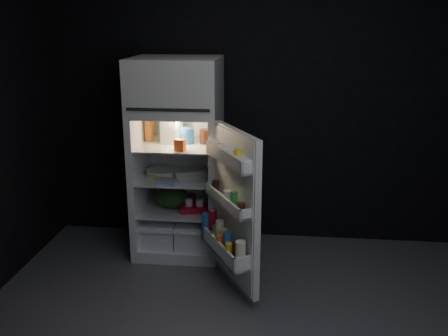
# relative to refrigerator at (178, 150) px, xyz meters

# --- Properties ---
(floor) EXTENTS (4.00, 3.40, 0.00)m
(floor) POSITION_rel_refrigerator_xyz_m (0.70, -1.32, -0.96)
(floor) COLOR #55555B
(floor) RESTS_ON ground
(wall_back) EXTENTS (4.00, 0.00, 2.70)m
(wall_back) POSITION_rel_refrigerator_xyz_m (0.70, 0.38, 0.39)
(wall_back) COLOR black
(wall_back) RESTS_ON ground
(wall_front) EXTENTS (4.00, 0.00, 2.70)m
(wall_front) POSITION_rel_refrigerator_xyz_m (0.70, -3.02, 0.39)
(wall_front) COLOR black
(wall_front) RESTS_ON ground
(refrigerator) EXTENTS (0.76, 0.71, 1.78)m
(refrigerator) POSITION_rel_refrigerator_xyz_m (0.00, 0.00, 0.00)
(refrigerator) COLOR white
(refrigerator) RESTS_ON ground
(fridge_door) EXTENTS (0.51, 0.72, 1.22)m
(fridge_door) POSITION_rel_refrigerator_xyz_m (0.55, -0.70, -0.28)
(fridge_door) COLOR white
(fridge_door) RESTS_ON ground
(milk_jug) EXTENTS (0.18, 0.18, 0.24)m
(milk_jug) POSITION_rel_refrigerator_xyz_m (-0.05, -0.02, 0.19)
(milk_jug) COLOR white
(milk_jug) RESTS_ON refrigerator
(mayo_jar) EXTENTS (0.13, 0.13, 0.14)m
(mayo_jar) POSITION_rel_refrigerator_xyz_m (0.09, -0.01, 0.14)
(mayo_jar) COLOR #1F5DAC
(mayo_jar) RESTS_ON refrigerator
(jam_jar) EXTENTS (0.13, 0.13, 0.13)m
(jam_jar) POSITION_rel_refrigerator_xyz_m (0.25, 0.00, 0.14)
(jam_jar) COLOR black
(jam_jar) RESTS_ON refrigerator
(amber_bottle) EXTENTS (0.11, 0.11, 0.22)m
(amber_bottle) POSITION_rel_refrigerator_xyz_m (-0.28, 0.06, 0.18)
(amber_bottle) COLOR orange
(amber_bottle) RESTS_ON refrigerator
(small_carton) EXTENTS (0.10, 0.08, 0.10)m
(small_carton) POSITION_rel_refrigerator_xyz_m (0.07, -0.27, 0.12)
(small_carton) COLOR #E6501B
(small_carton) RESTS_ON refrigerator
(egg_carton) EXTENTS (0.33, 0.22, 0.07)m
(egg_carton) POSITION_rel_refrigerator_xyz_m (0.14, -0.08, -0.19)
(egg_carton) COLOR #98978A
(egg_carton) RESTS_ON refrigerator
(pie) EXTENTS (0.40, 0.40, 0.04)m
(pie) POSITION_rel_refrigerator_xyz_m (-0.14, -0.01, -0.21)
(pie) COLOR tan
(pie) RESTS_ON refrigerator
(flat_package) EXTENTS (0.20, 0.15, 0.04)m
(flat_package) POSITION_rel_refrigerator_xyz_m (-0.04, -0.28, -0.21)
(flat_package) COLOR #7C94C0
(flat_package) RESTS_ON refrigerator
(wrapped_pkg) EXTENTS (0.13, 0.12, 0.05)m
(wrapped_pkg) POSITION_rel_refrigerator_xyz_m (0.17, 0.13, -0.20)
(wrapped_pkg) COLOR beige
(wrapped_pkg) RESTS_ON refrigerator
(produce_bag) EXTENTS (0.34, 0.29, 0.20)m
(produce_bag) POSITION_rel_refrigerator_xyz_m (-0.06, -0.06, -0.43)
(produce_bag) COLOR #193815
(produce_bag) RESTS_ON refrigerator
(yogurt_tray) EXTENTS (0.32, 0.23, 0.05)m
(yogurt_tray) POSITION_rel_refrigerator_xyz_m (0.17, -0.12, -0.50)
(yogurt_tray) COLOR #AB0E20
(yogurt_tray) RESTS_ON refrigerator
(small_can_red) EXTENTS (0.07, 0.07, 0.09)m
(small_can_red) POSITION_rel_refrigerator_xyz_m (0.11, 0.07, -0.48)
(small_can_red) COLOR #AB0E20
(small_can_red) RESTS_ON refrigerator
(small_can_silver) EXTENTS (0.08, 0.08, 0.09)m
(small_can_silver) POSITION_rel_refrigerator_xyz_m (0.22, 0.14, -0.48)
(small_can_silver) COLOR silver
(small_can_silver) RESTS_ON refrigerator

